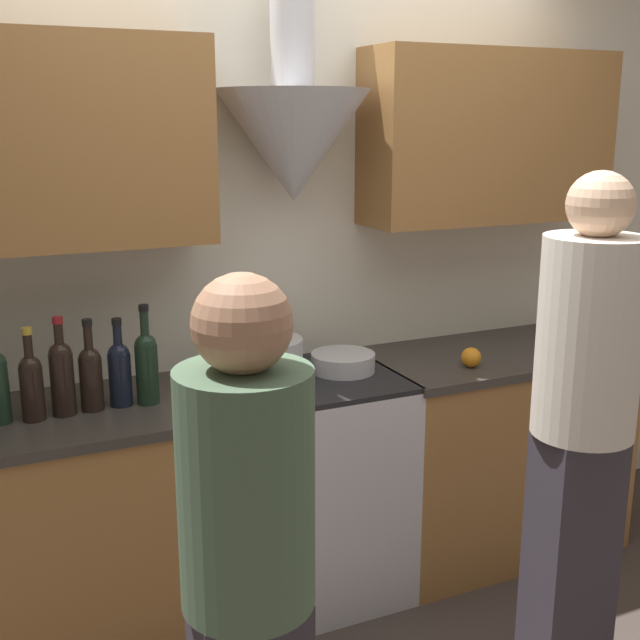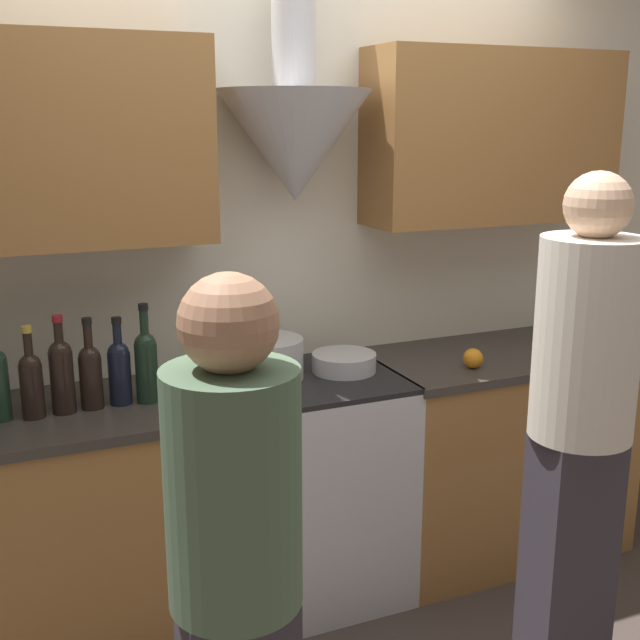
{
  "view_description": "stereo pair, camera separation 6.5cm",
  "coord_description": "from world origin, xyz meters",
  "px_view_note": "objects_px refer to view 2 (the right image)",
  "views": [
    {
      "loc": [
        -1.18,
        -2.34,
        1.88
      ],
      "look_at": [
        0.0,
        0.24,
        1.16
      ],
      "focal_mm": 45.0,
      "sensor_mm": 36.0,
      "label": 1
    },
    {
      "loc": [
        -1.12,
        -2.37,
        1.88
      ],
      "look_at": [
        0.0,
        0.24,
        1.16
      ],
      "focal_mm": 45.0,
      "sensor_mm": 36.0,
      "label": 2
    }
  ],
  "objects_px": {
    "wine_bottle_8": "(119,369)",
    "mixing_bowl": "(344,362)",
    "wine_bottle_7": "(90,373)",
    "stock_pot": "(267,359)",
    "wine_bottle_6": "(62,372)",
    "wine_bottle_9": "(146,363)",
    "stove_range": "(310,485)",
    "person_foreground_right": "(579,427)",
    "person_foreground_left": "(236,576)",
    "wine_bottle_5": "(31,382)",
    "orange_fruit": "(473,358)"
  },
  "relations": [
    {
      "from": "wine_bottle_8",
      "to": "person_foreground_right",
      "type": "distance_m",
      "value": 1.53
    },
    {
      "from": "wine_bottle_7",
      "to": "wine_bottle_9",
      "type": "height_order",
      "value": "wine_bottle_9"
    },
    {
      "from": "wine_bottle_9",
      "to": "mixing_bowl",
      "type": "xyz_separation_m",
      "value": [
        0.78,
        0.04,
        -0.11
      ]
    },
    {
      "from": "stove_range",
      "to": "person_foreground_right",
      "type": "distance_m",
      "value": 1.18
    },
    {
      "from": "wine_bottle_7",
      "to": "stock_pot",
      "type": "bearing_deg",
      "value": 5.78
    },
    {
      "from": "wine_bottle_6",
      "to": "person_foreground_right",
      "type": "xyz_separation_m",
      "value": [
        1.4,
        -0.91,
        -0.08
      ]
    },
    {
      "from": "stock_pot",
      "to": "mixing_bowl",
      "type": "height_order",
      "value": "stock_pot"
    },
    {
      "from": "wine_bottle_6",
      "to": "wine_bottle_7",
      "type": "bearing_deg",
      "value": 4.0
    },
    {
      "from": "stove_range",
      "to": "wine_bottle_5",
      "type": "bearing_deg",
      "value": -178.12
    },
    {
      "from": "mixing_bowl",
      "to": "wine_bottle_6",
      "type": "bearing_deg",
      "value": -177.92
    },
    {
      "from": "wine_bottle_7",
      "to": "mixing_bowl",
      "type": "height_order",
      "value": "wine_bottle_7"
    },
    {
      "from": "mixing_bowl",
      "to": "person_foreground_right",
      "type": "relative_size",
      "value": 0.15
    },
    {
      "from": "wine_bottle_5",
      "to": "stock_pot",
      "type": "bearing_deg",
      "value": 5.63
    },
    {
      "from": "wine_bottle_5",
      "to": "wine_bottle_8",
      "type": "height_order",
      "value": "wine_bottle_5"
    },
    {
      "from": "wine_bottle_9",
      "to": "mixing_bowl",
      "type": "relative_size",
      "value": 1.39
    },
    {
      "from": "wine_bottle_7",
      "to": "wine_bottle_9",
      "type": "xyz_separation_m",
      "value": [
        0.19,
        -0.01,
        0.02
      ]
    },
    {
      "from": "stock_pot",
      "to": "wine_bottle_6",
      "type": "bearing_deg",
      "value": -174.44
    },
    {
      "from": "person_foreground_left",
      "to": "person_foreground_right",
      "type": "xyz_separation_m",
      "value": [
        1.16,
        0.23,
        0.09
      ]
    },
    {
      "from": "wine_bottle_5",
      "to": "stock_pot",
      "type": "relative_size",
      "value": 1.14
    },
    {
      "from": "stove_range",
      "to": "wine_bottle_7",
      "type": "relative_size",
      "value": 2.86
    },
    {
      "from": "mixing_bowl",
      "to": "stove_range",
      "type": "bearing_deg",
      "value": -174.01
    },
    {
      "from": "stove_range",
      "to": "person_foreground_right",
      "type": "xyz_separation_m",
      "value": [
        0.5,
        -0.94,
        0.51
      ]
    },
    {
      "from": "stove_range",
      "to": "stock_pot",
      "type": "xyz_separation_m",
      "value": [
        -0.15,
        0.05,
        0.53
      ]
    },
    {
      "from": "wine_bottle_6",
      "to": "person_foreground_right",
      "type": "height_order",
      "value": "person_foreground_right"
    },
    {
      "from": "wine_bottle_7",
      "to": "stock_pot",
      "type": "relative_size",
      "value": 1.15
    },
    {
      "from": "stove_range",
      "to": "mixing_bowl",
      "type": "xyz_separation_m",
      "value": [
        0.15,
        0.02,
        0.49
      ]
    },
    {
      "from": "stock_pot",
      "to": "mixing_bowl",
      "type": "xyz_separation_m",
      "value": [
        0.31,
        -0.03,
        -0.04
      ]
    },
    {
      "from": "wine_bottle_9",
      "to": "wine_bottle_6",
      "type": "bearing_deg",
      "value": 179.07
    },
    {
      "from": "wine_bottle_5",
      "to": "wine_bottle_7",
      "type": "height_order",
      "value": "wine_bottle_7"
    },
    {
      "from": "wine_bottle_6",
      "to": "stove_range",
      "type": "bearing_deg",
      "value": 1.41
    },
    {
      "from": "wine_bottle_5",
      "to": "wine_bottle_7",
      "type": "xyz_separation_m",
      "value": [
        0.19,
        0.02,
        0.0
      ]
    },
    {
      "from": "wine_bottle_8",
      "to": "mixing_bowl",
      "type": "distance_m",
      "value": 0.87
    },
    {
      "from": "stove_range",
      "to": "wine_bottle_8",
      "type": "height_order",
      "value": "wine_bottle_8"
    },
    {
      "from": "wine_bottle_6",
      "to": "stock_pot",
      "type": "distance_m",
      "value": 0.76
    },
    {
      "from": "wine_bottle_5",
      "to": "stock_pot",
      "type": "height_order",
      "value": "wine_bottle_5"
    },
    {
      "from": "wine_bottle_8",
      "to": "person_foreground_right",
      "type": "relative_size",
      "value": 0.18
    },
    {
      "from": "stove_range",
      "to": "wine_bottle_5",
      "type": "distance_m",
      "value": 1.16
    },
    {
      "from": "wine_bottle_8",
      "to": "stock_pot",
      "type": "bearing_deg",
      "value": 6.22
    },
    {
      "from": "stove_range",
      "to": "wine_bottle_9",
      "type": "xyz_separation_m",
      "value": [
        -0.63,
        -0.03,
        0.59
      ]
    },
    {
      "from": "wine_bottle_7",
      "to": "wine_bottle_8",
      "type": "distance_m",
      "value": 0.1
    },
    {
      "from": "stock_pot",
      "to": "orange_fruit",
      "type": "xyz_separation_m",
      "value": [
        0.8,
        -0.2,
        -0.04
      ]
    },
    {
      "from": "wine_bottle_6",
      "to": "person_foreground_left",
      "type": "bearing_deg",
      "value": -77.98
    },
    {
      "from": "wine_bottle_9",
      "to": "person_foreground_left",
      "type": "height_order",
      "value": "person_foreground_left"
    },
    {
      "from": "stove_range",
      "to": "person_foreground_left",
      "type": "distance_m",
      "value": 1.41
    },
    {
      "from": "wine_bottle_5",
      "to": "stock_pot",
      "type": "distance_m",
      "value": 0.86
    },
    {
      "from": "stove_range",
      "to": "wine_bottle_9",
      "type": "height_order",
      "value": "wine_bottle_9"
    },
    {
      "from": "wine_bottle_7",
      "to": "orange_fruit",
      "type": "relative_size",
      "value": 3.98
    },
    {
      "from": "wine_bottle_6",
      "to": "wine_bottle_8",
      "type": "height_order",
      "value": "wine_bottle_6"
    },
    {
      "from": "wine_bottle_5",
      "to": "person_foreground_left",
      "type": "xyz_separation_m",
      "value": [
        0.34,
        -1.13,
        -0.16
      ]
    },
    {
      "from": "wine_bottle_6",
      "to": "wine_bottle_9",
      "type": "relative_size",
      "value": 0.96
    }
  ]
}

